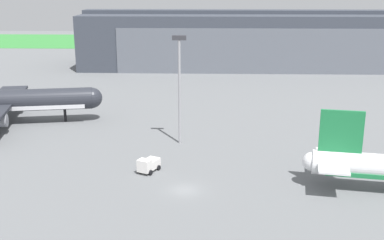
{
  "coord_description": "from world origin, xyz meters",
  "views": [
    {
      "loc": [
        3.0,
        -61.29,
        27.76
      ],
      "look_at": [
        0.43,
        18.8,
        4.69
      ],
      "focal_mm": 45.11,
      "sensor_mm": 36.0,
      "label": 1
    }
  ],
  "objects_px": {
    "ops_van": "(148,165)",
    "apron_light_mast": "(179,82)",
    "maintenance_hangar": "(247,40)",
    "airliner_far_left": "(4,102)"
  },
  "relations": [
    {
      "from": "airliner_far_left",
      "to": "maintenance_hangar",
      "type": "bearing_deg",
      "value": 52.84
    },
    {
      "from": "maintenance_hangar",
      "to": "ops_van",
      "type": "bearing_deg",
      "value": -102.96
    },
    {
      "from": "ops_van",
      "to": "airliner_far_left",
      "type": "bearing_deg",
      "value": 142.32
    },
    {
      "from": "maintenance_hangar",
      "to": "apron_light_mast",
      "type": "distance_m",
      "value": 84.36
    },
    {
      "from": "ops_van",
      "to": "apron_light_mast",
      "type": "xyz_separation_m",
      "value": [
        4.0,
        13.62,
        10.02
      ]
    },
    {
      "from": "maintenance_hangar",
      "to": "ops_van",
      "type": "distance_m",
      "value": 98.8
    },
    {
      "from": "maintenance_hangar",
      "to": "airliner_far_left",
      "type": "distance_m",
      "value": 89.58
    },
    {
      "from": "maintenance_hangar",
      "to": "airliner_far_left",
      "type": "height_order",
      "value": "maintenance_hangar"
    },
    {
      "from": "maintenance_hangar",
      "to": "airliner_far_left",
      "type": "bearing_deg",
      "value": -127.16
    },
    {
      "from": "maintenance_hangar",
      "to": "apron_light_mast",
      "type": "relative_size",
      "value": 5.74
    }
  ]
}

